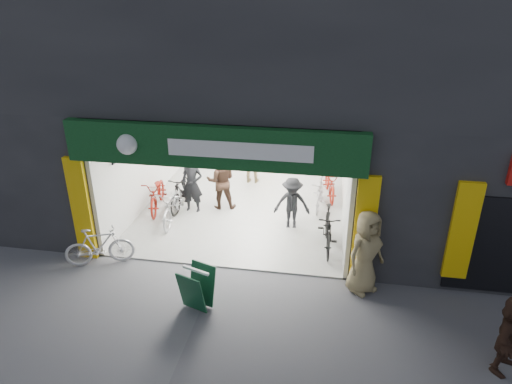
% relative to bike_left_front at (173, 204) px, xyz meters
% --- Properties ---
extents(ground, '(60.00, 60.00, 0.00)m').
position_rel_bike_left_front_xyz_m(ground, '(1.80, -2.10, -0.51)').
color(ground, '#56565B').
rests_on(ground, ground).
extents(building, '(17.00, 10.27, 8.00)m').
position_rel_bike_left_front_xyz_m(building, '(2.71, 2.88, 3.80)').
color(building, '#232326').
rests_on(building, ground).
extents(bike_left_front, '(0.83, 1.99, 1.02)m').
position_rel_bike_left_front_xyz_m(bike_left_front, '(0.00, 0.00, 0.00)').
color(bike_left_front, silver).
rests_on(bike_left_front, ground).
extents(bike_left_midfront, '(0.64, 1.83, 1.08)m').
position_rel_bike_left_front_xyz_m(bike_left_midfront, '(0.00, 0.83, 0.03)').
color(bike_left_midfront, black).
rests_on(bike_left_midfront, ground).
extents(bike_left_midback, '(1.01, 2.00, 1.00)m').
position_rel_bike_left_front_xyz_m(bike_left_midback, '(-0.70, 0.62, -0.01)').
color(bike_left_midback, maroon).
rests_on(bike_left_midback, ground).
extents(bike_left_back, '(0.63, 1.67, 0.98)m').
position_rel_bike_left_front_xyz_m(bike_left_back, '(-0.70, 4.87, -0.02)').
color(bike_left_back, silver).
rests_on(bike_left_back, ground).
extents(bike_right_front, '(0.61, 1.83, 1.09)m').
position_rel_bike_left_front_xyz_m(bike_right_front, '(4.30, -0.80, 0.03)').
color(bike_right_front, black).
rests_on(bike_right_front, ground).
extents(bike_right_mid, '(0.88, 1.86, 0.94)m').
position_rel_bike_left_front_xyz_m(bike_right_mid, '(4.30, 2.32, -0.04)').
color(bike_right_mid, maroon).
rests_on(bike_right_mid, ground).
extents(bike_right_back, '(0.54, 1.57, 0.93)m').
position_rel_bike_left_front_xyz_m(bike_right_back, '(4.01, 1.50, -0.05)').
color(bike_right_back, '#A4A4A8').
rests_on(bike_right_back, ground).
extents(parked_bike, '(1.66, 1.02, 0.96)m').
position_rel_bike_left_front_xyz_m(parked_bike, '(-1.00, -2.40, -0.03)').
color(parked_bike, silver).
rests_on(parked_bike, ground).
extents(customer_a, '(0.66, 0.46, 1.76)m').
position_rel_bike_left_front_xyz_m(customer_a, '(0.38, 0.62, 0.37)').
color(customer_a, black).
rests_on(customer_a, ground).
extents(customer_b, '(0.97, 0.83, 1.76)m').
position_rel_bike_left_front_xyz_m(customer_b, '(1.14, 1.00, 0.37)').
color(customer_b, '#352218').
rests_on(customer_b, ground).
extents(customer_c, '(1.01, 0.63, 1.50)m').
position_rel_bike_left_front_xyz_m(customer_c, '(3.31, 0.08, 0.24)').
color(customer_c, black).
rests_on(customer_c, ground).
extents(customer_d, '(1.05, 0.44, 1.79)m').
position_rel_bike_left_front_xyz_m(customer_d, '(1.73, 2.98, 0.38)').
color(customer_d, '#9B855A').
rests_on(customer_d, ground).
extents(pedestrian_near, '(1.09, 1.08, 1.90)m').
position_rel_bike_left_front_xyz_m(pedestrian_near, '(5.10, -2.40, 0.44)').
color(pedestrian_near, '#8C7B51').
rests_on(pedestrian_near, ground).
extents(pedestrian_far, '(1.15, 1.38, 1.48)m').
position_rel_bike_left_front_xyz_m(pedestrian_far, '(7.42, -4.29, 0.23)').
color(pedestrian_far, '#321F16').
rests_on(pedestrian_far, ground).
extents(sandwich_board, '(0.75, 0.76, 0.91)m').
position_rel_bike_left_front_xyz_m(sandwich_board, '(1.73, -3.59, -0.01)').
color(sandwich_board, '#0E3921').
rests_on(sandwich_board, ground).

